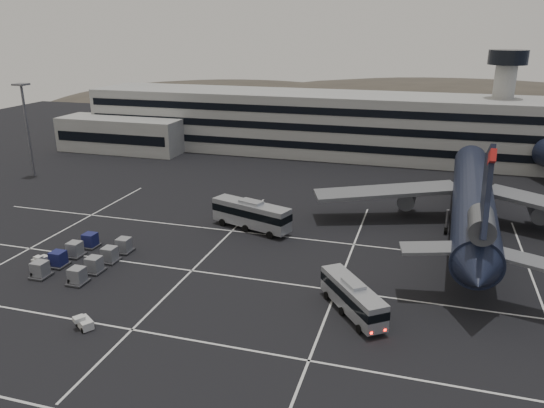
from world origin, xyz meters
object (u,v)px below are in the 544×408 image
(uld_cluster, at_px, (84,257))
(bus_far, at_px, (251,214))
(trijet_main, at_px, (473,199))
(bus_near, at_px, (353,296))
(tug_a, at_px, (40,260))

(uld_cluster, bearing_deg, bus_far, 47.00)
(uld_cluster, bearing_deg, trijet_main, 28.03)
(bus_near, xyz_separation_m, tug_a, (-39.68, 0.81, -1.47))
(trijet_main, relative_size, bus_far, 4.46)
(trijet_main, xyz_separation_m, tug_a, (-52.65, -26.87, -4.70))
(bus_far, distance_m, tug_a, 29.08)
(bus_near, xyz_separation_m, bus_far, (-17.95, 20.04, 0.43))
(bus_near, distance_m, bus_far, 26.91)
(trijet_main, xyz_separation_m, uld_cluster, (-47.28, -25.18, -4.29))
(tug_a, bearing_deg, uld_cluster, 29.82)
(trijet_main, bearing_deg, uld_cluster, -149.71)
(trijet_main, xyz_separation_m, bus_near, (-12.97, -27.68, -3.24))
(trijet_main, distance_m, bus_far, 31.97)
(trijet_main, distance_m, uld_cluster, 53.74)
(bus_near, xyz_separation_m, uld_cluster, (-34.31, 2.50, -1.05))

